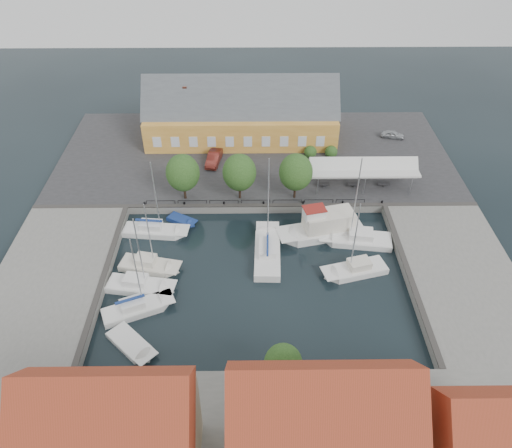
% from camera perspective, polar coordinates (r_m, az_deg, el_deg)
% --- Properties ---
extents(ground, '(140.00, 140.00, 0.00)m').
position_cam_1_polar(ground, '(55.60, 0.06, -5.09)').
color(ground, black).
rests_on(ground, ground).
extents(north_quay, '(56.00, 26.00, 1.00)m').
position_cam_1_polar(north_quay, '(73.64, -0.14, 7.72)').
color(north_quay, '#2D2D30').
rests_on(north_quay, ground).
extents(west_quay, '(12.00, 24.00, 1.00)m').
position_cam_1_polar(west_quay, '(57.97, -22.34, -5.88)').
color(west_quay, slate).
rests_on(west_quay, ground).
extents(east_quay, '(12.00, 24.00, 1.00)m').
position_cam_1_polar(east_quay, '(58.33, 22.36, -5.57)').
color(east_quay, slate).
rests_on(east_quay, ground).
extents(quay_edge_fittings, '(56.00, 24.72, 0.40)m').
position_cam_1_polar(quay_edge_fittings, '(58.42, 0.03, -1.10)').
color(quay_edge_fittings, '#383533').
rests_on(quay_edge_fittings, north_quay).
extents(warehouse, '(28.56, 14.00, 9.55)m').
position_cam_1_polar(warehouse, '(76.47, -2.17, 12.31)').
color(warehouse, gold).
rests_on(warehouse, north_quay).
extents(tent_canopy, '(14.00, 4.00, 2.83)m').
position_cam_1_polar(tent_canopy, '(66.34, 12.18, 6.17)').
color(tent_canopy, silver).
rests_on(tent_canopy, north_quay).
extents(quay_trees, '(18.20, 4.20, 6.30)m').
position_cam_1_polar(quay_trees, '(62.01, -1.92, 5.91)').
color(quay_trees, black).
rests_on(quay_trees, north_quay).
extents(car_silver, '(3.68, 2.18, 1.18)m').
position_cam_1_polar(car_silver, '(79.89, 15.36, 9.84)').
color(car_silver, '#B0B3B8').
rests_on(car_silver, north_quay).
extents(car_red, '(2.38, 4.92, 1.55)m').
position_cam_1_polar(car_red, '(71.04, -4.84, 7.51)').
color(car_red, '#5A1A14').
rests_on(car_red, north_quay).
extents(center_sailboat, '(3.11, 9.57, 12.91)m').
position_cam_1_polar(center_sailboat, '(56.97, 1.31, -3.30)').
color(center_sailboat, white).
rests_on(center_sailboat, ground).
extents(trawler, '(10.84, 5.38, 5.00)m').
position_cam_1_polar(trawler, '(59.83, 7.76, -0.46)').
color(trawler, white).
rests_on(trawler, ground).
extents(east_boat_a, '(8.79, 3.96, 12.02)m').
position_cam_1_polar(east_boat_a, '(59.96, 11.47, -1.81)').
color(east_boat_a, white).
rests_on(east_boat_a, ground).
extents(east_boat_b, '(7.59, 4.19, 10.13)m').
position_cam_1_polar(east_boat_b, '(56.05, 11.33, -5.25)').
color(east_boat_b, white).
rests_on(east_boat_b, ground).
extents(west_boat_a, '(8.16, 3.04, 10.66)m').
position_cam_1_polar(west_boat_a, '(61.19, -11.52, -0.84)').
color(west_boat_a, white).
rests_on(west_boat_a, ground).
extents(west_boat_b, '(7.11, 3.76, 9.57)m').
position_cam_1_polar(west_boat_b, '(56.69, -12.13, -4.77)').
color(west_boat_b, silver).
rests_on(west_boat_b, ground).
extents(west_boat_c, '(7.64, 3.53, 10.14)m').
position_cam_1_polar(west_boat_c, '(54.64, -13.15, -7.01)').
color(west_boat_c, white).
rests_on(west_boat_c, ground).
extents(west_boat_d, '(7.49, 4.84, 9.95)m').
position_cam_1_polar(west_boat_d, '(52.48, -13.47, -9.48)').
color(west_boat_d, white).
rests_on(west_boat_d, ground).
extents(launch_sw, '(5.50, 5.40, 0.98)m').
position_cam_1_polar(launch_sw, '(49.93, -14.05, -13.27)').
color(launch_sw, white).
rests_on(launch_sw, ground).
extents(launch_nw, '(4.05, 3.26, 0.88)m').
position_cam_1_polar(launch_nw, '(62.48, -8.48, 0.32)').
color(launch_nw, navy).
rests_on(launch_nw, ground).
extents(townhouses, '(36.30, 8.50, 12.00)m').
position_cam_1_polar(townhouses, '(36.90, 3.79, -23.94)').
color(townhouses, '#BBAB90').
rests_on(townhouses, south_bank).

